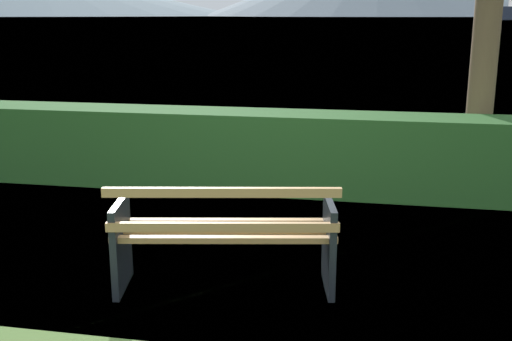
{
  "coord_description": "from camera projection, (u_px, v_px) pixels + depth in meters",
  "views": [
    {
      "loc": [
        1.05,
        -4.22,
        2.01
      ],
      "look_at": [
        0.0,
        1.22,
        0.6
      ],
      "focal_mm": 43.38,
      "sensor_mm": 36.0,
      "label": 1
    }
  ],
  "objects": [
    {
      "name": "hedge_row",
      "position": [
        280.0,
        152.0,
        7.16
      ],
      "size": [
        10.11,
        0.68,
        0.91
      ],
      "primitive_type": "cube",
      "color": "#285B23",
      "rests_on": "ground_plane"
    },
    {
      "name": "ground_plane",
      "position": [
        226.0,
        286.0,
        4.7
      ],
      "size": [
        1400.0,
        1400.0,
        0.0
      ],
      "primitive_type": "plane",
      "color": "#567A38"
    },
    {
      "name": "park_bench",
      "position": [
        225.0,
        236.0,
        4.54
      ],
      "size": [
        1.7,
        0.86,
        0.87
      ],
      "color": "tan",
      "rests_on": "ground_plane"
    },
    {
      "name": "water_surface",
      "position": [
        376.0,
        18.0,
        298.87
      ],
      "size": [
        620.0,
        620.0,
        0.0
      ],
      "primitive_type": "plane",
      "color": "#7A99A8",
      "rests_on": "ground_plane"
    }
  ]
}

